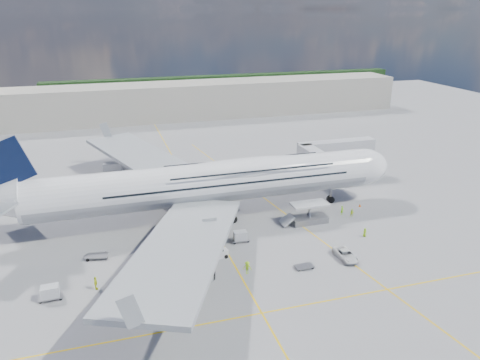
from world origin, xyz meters
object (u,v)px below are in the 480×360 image
object	(u,v)px
dolly_nose_near	(304,266)
catering_truck_inner	(176,182)
dolly_row_a	(97,256)
cone_wing_right_inner	(179,258)
cone_nose	(360,205)
catering_truck_outer	(116,171)
service_van	(346,255)
cone_wing_left_inner	(185,198)
cargo_loader	(308,216)
crew_van	(365,232)
crew_tug	(247,268)
baggage_tug	(219,253)
crew_wing	(96,283)
cone_wing_left_outer	(137,177)
crew_loader	(352,213)
crew_nose	(342,210)
dolly_row_b	(182,252)
dolly_row_c	(209,259)
dolly_nose_far	(240,236)
cone_wing_right_outer	(156,298)
dolly_back	(50,292)
jet_bridge	(329,152)
airliner	(208,183)

from	to	relation	value
dolly_nose_near	catering_truck_inner	distance (m)	39.74
dolly_row_a	cone_wing_right_inner	bearing A→B (deg)	-6.70
cone_nose	catering_truck_outer	bearing A→B (deg)	145.11
service_van	cone_wing_left_inner	xyz separation A→B (m)	(-19.09, 30.70, -0.45)
dolly_row_a	cone_wing_right_inner	distance (m)	12.78
dolly_row_a	cone_wing_right_inner	size ratio (longest dim) A/B	6.83
cargo_loader	cone_wing_left_inner	xyz separation A→B (m)	(-19.07, 16.95, -1.00)
crew_van	crew_tug	distance (m)	23.18
baggage_tug	catering_truck_outer	xyz separation A→B (m)	(-13.16, 42.12, 0.93)
crew_wing	cone_wing_left_outer	bearing A→B (deg)	-1.88
crew_loader	crew_wing	distance (m)	46.72
cargo_loader	crew_nose	xyz separation A→B (m)	(7.54, 1.23, -0.40)
cargo_loader	service_van	size ratio (longest dim) A/B	1.69
dolly_row_b	cone_wing_left_inner	size ratio (longest dim) A/B	6.36
dolly_row_c	service_van	xyz separation A→B (m)	(20.25, -5.56, 0.40)
crew_loader	cone_nose	bearing A→B (deg)	67.04
dolly_nose_far	cone_wing_right_inner	size ratio (longest dim) A/B	5.52
cone_wing_right_outer	dolly_back	bearing A→B (deg)	162.79
catering_truck_inner	service_van	world-z (taller)	catering_truck_inner
crew_loader	crew_wing	xyz separation A→B (m)	(-45.44, -10.87, 0.18)
cone_nose	cone_wing_right_inner	world-z (taller)	cone_nose
dolly_row_c	crew_wing	bearing A→B (deg)	-158.26
cone_wing_right_outer	catering_truck_inner	bearing A→B (deg)	76.67
dolly_row_c	crew_loader	size ratio (longest dim) A/B	1.86
dolly_row_c	dolly_back	size ratio (longest dim) A/B	0.93
jet_bridge	cone_wing_left_outer	world-z (taller)	jet_bridge
dolly_nose_far	cone_wing_right_inner	world-z (taller)	dolly_nose_far
dolly_row_a	crew_tug	world-z (taller)	crew_tug
service_van	cone_wing_left_outer	distance (m)	53.61
jet_bridge	dolly_nose_far	distance (m)	34.96
cone_nose	jet_bridge	bearing A→B (deg)	88.74
dolly_nose_near	baggage_tug	size ratio (longest dim) A/B	1.03
service_van	crew_tug	world-z (taller)	crew_tug
airliner	dolly_nose_near	xyz separation A→B (m)	(9.37, -21.53, -6.55)
dolly_row_b	cone_wing_left_outer	bearing A→B (deg)	91.91
crew_wing	crew_loader	bearing A→B (deg)	-66.06
crew_wing	crew_tug	xyz separation A→B (m)	(20.99, -2.21, 0.04)
catering_truck_outer	crew_nose	distance (m)	51.24
jet_bridge	baggage_tug	bearing A→B (deg)	-140.57
baggage_tug	cone_wing_right_outer	size ratio (longest dim) A/B	5.40
airliner	crew_nose	bearing A→B (deg)	-13.70
cone_wing_right_inner	catering_truck_inner	bearing A→B (deg)	81.43
dolly_back	crew_wing	world-z (taller)	dolly_back
crew_tug	cone_nose	xyz separation A→B (m)	(28.40, 16.95, -0.71)
crew_nose	crew_van	distance (m)	9.25
dolly_nose_near	cone_wing_left_outer	size ratio (longest dim) A/B	5.40
crew_nose	cone_wing_right_outer	size ratio (longest dim) A/B	3.34
service_van	jet_bridge	bearing A→B (deg)	67.46
dolly_row_b	catering_truck_outer	world-z (taller)	catering_truck_outer
cargo_loader	crew_nose	bearing A→B (deg)	9.27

